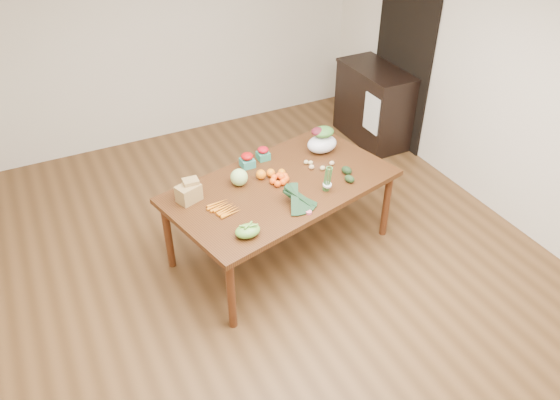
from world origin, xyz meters
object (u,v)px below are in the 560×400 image
dining_table (281,218)px  cabinet (373,105)px  asparagus_bundle (328,179)px  paper_bag (189,192)px  cabbage (239,177)px  kale_bunch (301,200)px  salad_bag (322,141)px  mandarin_cluster (281,178)px

dining_table → cabinet: bearing=22.0°
asparagus_bundle → paper_bag: bearing=146.6°
cabbage → dining_table: bearing=-25.2°
dining_table → cabbage: bearing=141.1°
dining_table → paper_bag: bearing=157.5°
paper_bag → kale_bunch: 0.94m
asparagus_bundle → dining_table: bearing=124.6°
paper_bag → salad_bag: salad_bag is taller
kale_bunch → asparagus_bundle: (0.32, 0.11, 0.05)m
salad_bag → cabbage: bearing=-169.6°
paper_bag → salad_bag: bearing=8.2°
kale_bunch → salad_bag: 0.95m
dining_table → cabbage: (-0.33, 0.16, 0.45)m
dining_table → mandarin_cluster: (0.01, 0.02, 0.42)m
paper_bag → mandarin_cluster: size_ratio=1.43×
cabinet → salad_bag: size_ratio=3.42×
dining_table → mandarin_cluster: 0.42m
dining_table → kale_bunch: 0.60m
paper_bag → salad_bag: size_ratio=0.86×
paper_bag → dining_table: bearing=-8.9°
paper_bag → kale_bunch: (0.79, -0.51, -0.01)m
paper_bag → mandarin_cluster: bearing=-7.2°
asparagus_bundle → salad_bag: 0.67m
paper_bag → asparagus_bundle: size_ratio=1.03×
kale_bunch → salad_bag: bearing=35.6°
dining_table → cabbage: cabbage is taller
paper_bag → mandarin_cluster: 0.83m
dining_table → salad_bag: bearing=15.0°
cabbage → asparagus_bundle: (0.64, -0.43, 0.05)m
kale_bunch → dining_table: bearing=74.0°
cabinet → dining_table: bearing=-144.3°
paper_bag → cabbage: size_ratio=1.67×
asparagus_bundle → cabbage: bearing=132.4°
asparagus_bundle → kale_bunch: bearing=-174.0°
cabbage → kale_bunch: (0.32, -0.55, 0.00)m
mandarin_cluster → kale_bunch: size_ratio=0.45×
cabbage → asparagus_bundle: bearing=-33.9°
dining_table → paper_bag: size_ratio=7.80×
mandarin_cluster → salad_bag: 0.67m
mandarin_cluster → cabbage: bearing=158.7°
cabbage → kale_bunch: size_ratio=0.38×
dining_table → cabinet: cabinet is taller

